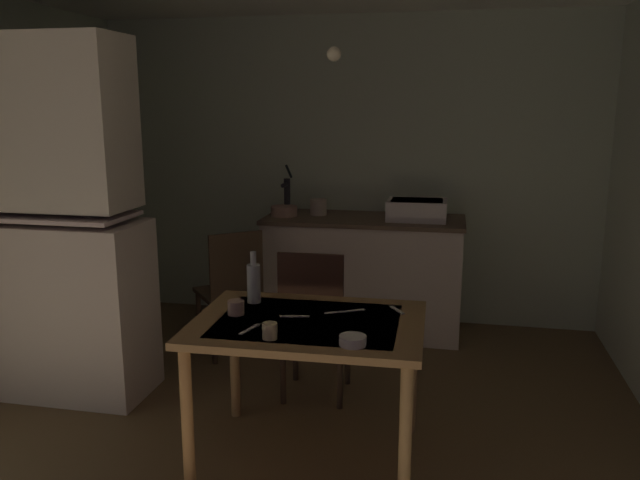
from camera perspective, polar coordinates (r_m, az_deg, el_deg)
The scene contains 20 objects.
ground_plane at distance 3.90m, azimuth -2.27°, elevation -14.63°, with size 5.03×5.03×0.00m, color brown.
wall_back at distance 5.23m, azimuth 2.26°, elevation 6.23°, with size 4.13×0.10×2.44m, color silver.
hutch_cabinet at distance 4.11m, azimuth -22.76°, elevation 0.58°, with size 1.08×0.50×2.14m.
counter_cabinet at distance 4.98m, azimuth 3.90°, elevation -3.09°, with size 1.52×0.64×0.90m.
sink_basin at distance 4.83m, azimuth 8.68°, elevation 2.72°, with size 0.44×0.34×0.15m.
hand_pump at distance 5.02m, azimuth -2.98°, elevation 4.25°, with size 0.05×0.27×0.39m.
mixing_bowl_counter at distance 4.94m, azimuth -3.23°, elevation 2.60°, with size 0.20×0.20×0.08m, color tan.
stoneware_crock at distance 4.98m, azimuth -0.15°, elevation 2.97°, with size 0.13×0.13×0.12m, color beige.
dining_table at distance 3.14m, azimuth -1.06°, elevation -8.78°, with size 1.13×0.85×0.73m.
chair_far_side at distance 3.80m, azimuth -0.52°, elevation -7.28°, with size 0.41×0.41×0.93m.
chair_by_counter at distance 4.51m, azimuth -7.96°, elevation -4.37°, with size 0.56×0.56×0.91m.
serving_bowl_wide at distance 2.80m, azimuth 2.95°, elevation -8.99°, with size 0.12×0.12×0.04m, color white.
mug_dark at distance 3.21m, azimuth -7.55°, elevation -6.01°, with size 0.08×0.08×0.07m, color tan.
teacup_mint at distance 2.87m, azimuth -4.53°, elevation -8.13°, with size 0.07×0.07×0.07m, color beige.
glass_bottle at distance 3.37m, azimuth -5.96°, elevation -3.76°, with size 0.07×0.07×0.27m.
table_knife at distance 3.23m, azimuth 2.21°, elevation -6.41°, with size 0.21×0.02×0.01m, color silver.
teaspoon_near_bowl at distance 3.27m, azimuth 6.91°, elevation -6.25°, with size 0.13×0.02×0.01m, color beige.
teaspoon_by_cup at distance 3.16m, azimuth -2.30°, elevation -6.84°, with size 0.15×0.02×0.01m, color beige.
serving_spoon at distance 3.00m, azimuth -6.35°, elevation -7.95°, with size 0.15×0.02×0.01m, color beige.
pendant_bulb at distance 3.62m, azimuth 1.26°, elevation 16.34°, with size 0.08×0.08×0.08m, color #F9EFCC.
Camera 1 is at (0.85, -3.38, 1.76)m, focal length 35.70 mm.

